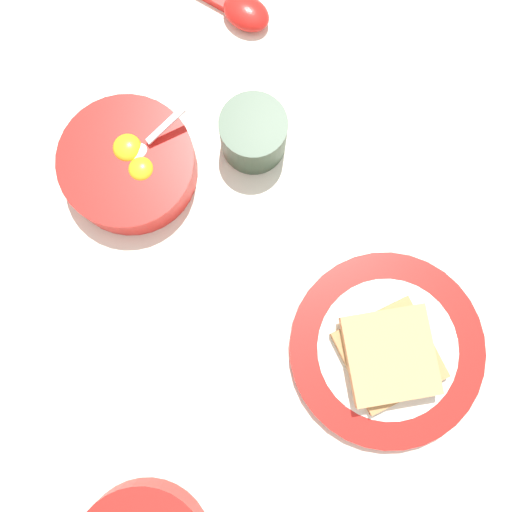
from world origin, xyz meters
TOP-DOWN VIEW (x-y plane):
  - ground_plane at (0.00, 0.00)m, footprint 3.00×3.00m
  - egg_bowl at (0.08, -0.13)m, footprint 0.16×0.15m
  - toast_plate at (-0.07, 0.19)m, footprint 0.21×0.21m
  - toast_sandwich at (-0.06, 0.19)m, footprint 0.12×0.12m
  - soup_spoon at (-0.12, -0.24)m, footprint 0.09×0.13m
  - drinking_cup at (-0.06, -0.09)m, footprint 0.07×0.07m

SIDE VIEW (x-z plane):
  - ground_plane at x=0.00m, z-range 0.00..0.00m
  - toast_plate at x=-0.07m, z-range 0.00..0.02m
  - soup_spoon at x=-0.12m, z-range 0.00..0.02m
  - egg_bowl at x=0.08m, z-range -0.01..0.06m
  - toast_sandwich at x=-0.06m, z-range 0.02..0.05m
  - drinking_cup at x=-0.06m, z-range 0.00..0.06m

